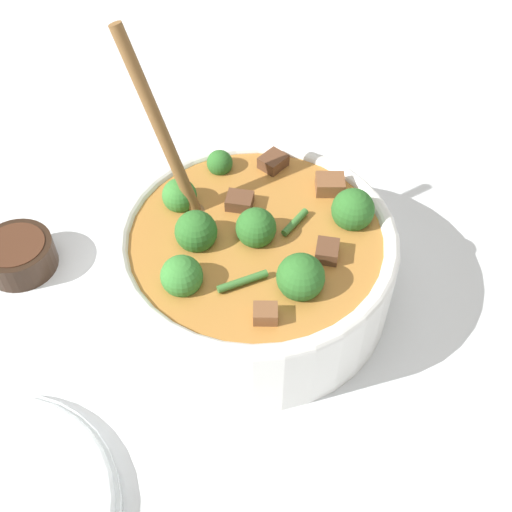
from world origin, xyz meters
TOP-DOWN VIEW (x-y plane):
  - ground_plane at (0.00, 0.00)m, footprint 4.00×4.00m
  - stew_bowl at (-0.00, -0.00)m, footprint 0.27×0.27m
  - condiment_bowl at (-0.13, -0.22)m, footprint 0.08×0.08m

SIDE VIEW (x-z plane):
  - ground_plane at x=0.00m, z-range 0.00..0.00m
  - condiment_bowl at x=-0.13m, z-range 0.00..0.04m
  - stew_bowl at x=0.00m, z-range -0.08..0.19m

